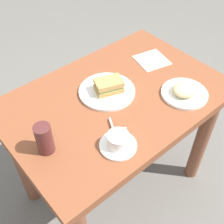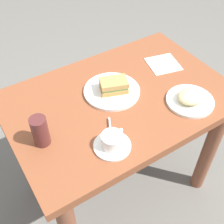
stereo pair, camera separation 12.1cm
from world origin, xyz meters
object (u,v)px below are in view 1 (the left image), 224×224
coffee_saucer (118,145)px  drinking_glass (44,139)px  dining_table (115,120)px  spoon (113,129)px  side_plate (184,94)px  coffee_cup (118,140)px  sandwich_plate (107,91)px  sandwich_front (109,86)px  napkin (152,60)px

coffee_saucer → drinking_glass: size_ratio=1.13×
dining_table → coffee_saucer: size_ratio=6.97×
spoon → side_plate: 0.39m
coffee_cup → coffee_saucer: bearing=-159.4°
side_plate → coffee_cup: bearing=-176.7°
dining_table → side_plate: side_plate is taller
coffee_saucer → sandwich_plate: bearing=57.9°
dining_table → sandwich_plate: size_ratio=3.94×
side_plate → coffee_saucer: bearing=-176.6°
sandwich_front → napkin: sandwich_front is taller
spoon → drinking_glass: drinking_glass is taller
sandwich_plate → spoon: spoon is taller
sandwich_front → napkin: bearing=7.8°
coffee_cup → spoon: coffee_cup is taller
sandwich_plate → side_plate: size_ratio=1.22×
spoon → sandwich_plate: bearing=56.4°
dining_table → sandwich_front: sandwich_front is taller
coffee_saucer → coffee_cup: 0.03m
sandwich_plate → sandwich_front: sandwich_front is taller
dining_table → side_plate: bearing=-38.4°
dining_table → coffee_saucer: bearing=-129.2°
side_plate → napkin: (0.08, 0.28, -0.01)m
napkin → drinking_glass: 0.74m
dining_table → spoon: (-0.14, -0.15, 0.17)m
coffee_cup → side_plate: bearing=3.3°
sandwich_plate → coffee_saucer: sandwich_plate is taller
coffee_cup → drinking_glass: drinking_glass is taller
coffee_cup → spoon: (0.03, 0.07, -0.03)m
spoon → drinking_glass: (-0.25, 0.10, 0.05)m
spoon → sandwich_front: bearing=54.3°
napkin → drinking_glass: drinking_glass is taller
coffee_saucer → side_plate: 0.43m
spoon → napkin: 0.53m
sandwich_plate → napkin: 0.34m
sandwich_front → side_plate: bearing=-43.0°
sandwich_plate → side_plate: same height
dining_table → side_plate: (0.25, -0.19, 0.16)m
napkin → dining_table: bearing=-165.2°
coffee_saucer → drinking_glass: 0.28m
sandwich_front → spoon: (-0.14, -0.19, -0.03)m
sandwich_front → coffee_saucer: (-0.17, -0.26, -0.04)m
sandwich_front → napkin: size_ratio=0.95×
sandwich_plate → napkin: bearing=6.6°
spoon → side_plate: bearing=-6.4°
coffee_saucer → napkin: bearing=31.2°
coffee_cup → napkin: 0.59m
napkin → drinking_glass: size_ratio=1.16×
sandwich_plate → side_plate: bearing=-43.1°
spoon → coffee_saucer: bearing=-117.4°
spoon → napkin: spoon is taller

